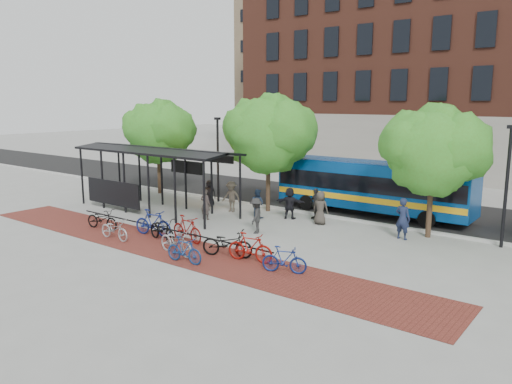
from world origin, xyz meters
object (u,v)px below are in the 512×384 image
Objects in this scene: bus_shelter at (153,157)px; bike_2 at (114,229)px; bike_5 at (187,229)px; pedestrian_0 at (209,193)px; bike_4 at (162,229)px; pedestrian_7 at (403,219)px; lamp_post_right at (507,183)px; pedestrian_6 at (320,208)px; bike_3 at (153,223)px; bus at (372,185)px; pedestrian_1 at (205,204)px; pedestrian_5 at (290,203)px; lamp_post_left at (218,157)px; bike_9 at (250,247)px; bike_6 at (176,242)px; pedestrian_3 at (231,197)px; bike_0 at (102,219)px; bike_8 at (227,243)px; tree_c at (436,148)px; tree_a at (159,130)px; tree_b at (270,131)px; pedestrian_9 at (256,216)px; pedestrian_2 at (257,203)px; pedestrian_4 at (316,204)px; bike_11 at (284,260)px.

bus_shelter is 5.78× the size of bike_2.
pedestrian_0 is at bearing 41.85° from bike_5.
bike_4 is (5.12, -4.05, -2.45)m from bus_shelter.
bus_shelter reaches higher than pedestrian_7.
lamp_post_right is 3.06× the size of pedestrian_6.
bus_shelter is 5.21× the size of bike_3.
bus is 6.60× the size of pedestrian_1.
pedestrian_5 reaches higher than pedestrian_1.
pedestrian_7 reaches higher than pedestrian_0.
lamp_post_left is 2.71× the size of bike_9.
bus_shelter reaches higher than bike_4.
lamp_post_right is at bearing -68.30° from bike_3.
pedestrian_7 reaches higher than bike_2.
bike_2 is 3.79m from bike_6.
pedestrian_3 reaches higher than bike_9.
bike_9 is at bearing -21.51° from bus_shelter.
pedestrian_0 is (0.48, -1.32, -1.97)m from lamp_post_left.
bike_0 is 0.92× the size of bike_8.
pedestrian_7 is (4.29, -0.14, 0.10)m from pedestrian_6.
tree_c is 13.07m from bike_3.
tree_c is 3.06× the size of bike_0.
tree_a is 0.96× the size of tree_b.
pedestrian_3 is at bearing 8.59° from pedestrian_7.
bike_8 is (-8.30, -8.06, -2.19)m from lamp_post_right.
tree_c is 9.51m from bike_9.
bike_5 is (2.79, 1.73, 0.10)m from bike_2.
bike_6 is at bearing -123.44° from bike_3.
tree_c is 3.06× the size of bike_5.
tree_c is at bearing -0.00° from tree_a.
pedestrian_5 is at bearing -33.77° from bike_3.
bike_3 is (7.88, -7.52, -3.63)m from tree_a.
bike_6 is at bearing 71.36° from pedestrian_5.
bike_8 reaches higher than bike_6.
lamp_post_left reaches higher than pedestrian_5.
lamp_post_right reaches higher than pedestrian_9.
pedestrian_5 is 1.89m from pedestrian_6.
pedestrian_0 is 4.12m from pedestrian_2.
bike_5 is at bearing -82.87° from pedestrian_0.
lamp_post_left is at bearing -165.52° from bus.
tree_a is 9.01m from tree_b.
pedestrian_9 reaches higher than bike_2.
pedestrian_2 is (4.55, -2.00, -1.98)m from lamp_post_left.
tree_a is at bearing -179.31° from lamp_post_right.
tree_c reaches higher than pedestrian_4.
tree_b is (9.00, 0.00, 0.22)m from tree_a.
tree_b is 3.15× the size of bike_6.
bike_5 is 0.92× the size of bike_8.
lamp_post_left is 13.59m from bike_11.
bike_2 is 0.88× the size of bike_4.
lamp_post_right is 3.18× the size of pedestrian_1.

